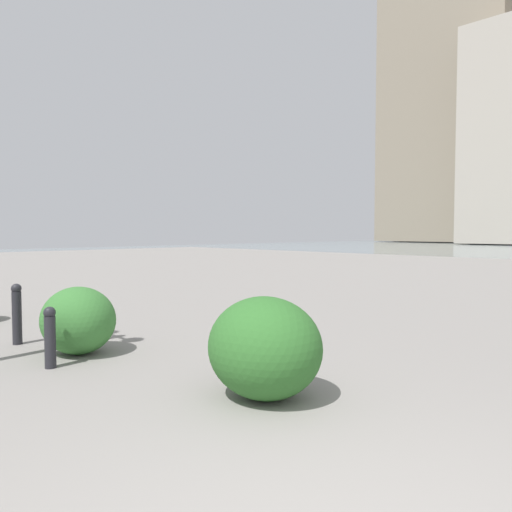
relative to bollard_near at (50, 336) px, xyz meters
The scene contains 5 objects.
building_highrise 75.55m from the bollard_near, 68.89° to the right, with size 17.59×13.98×37.04m.
bollard_near is the anchor object (origin of this frame).
bollard_mid 1.45m from the bollard_near, ahead, with size 0.13×0.13×0.80m.
shrub_round 2.52m from the bollard_near, 156.95° to the right, with size 1.08×0.97×0.91m.
shrub_wide 0.64m from the bollard_near, 51.53° to the right, with size 0.96×0.87×0.82m.
Camera 1 is at (-1.06, 1.65, 1.50)m, focal length 35.02 mm.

